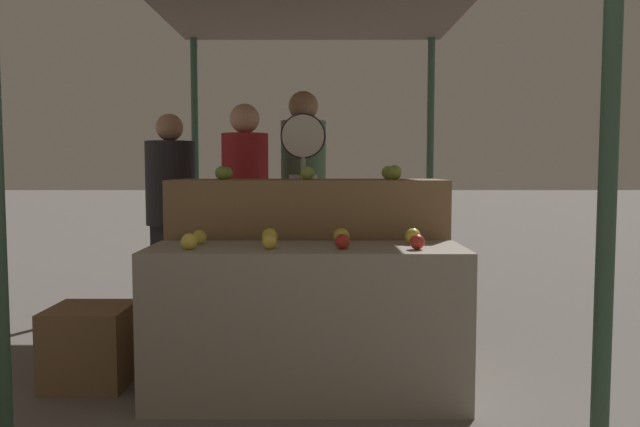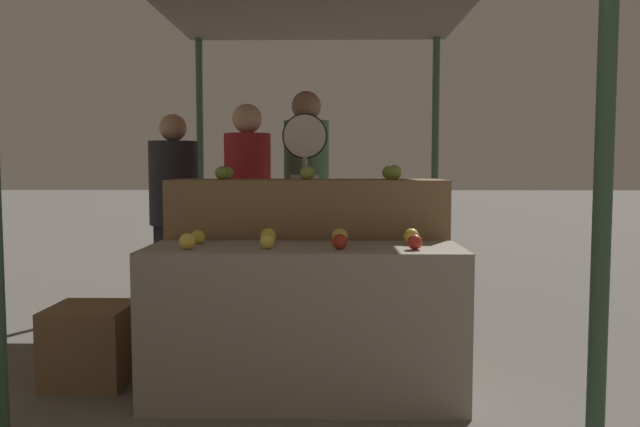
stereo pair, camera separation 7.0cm
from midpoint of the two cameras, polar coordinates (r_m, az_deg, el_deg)
The scene contains 22 objects.
ground_plane at distance 3.42m, azimuth -1.96°, elevation -16.56°, with size 60.00×60.00×0.00m, color #66605B.
display_counter_front at distance 3.30m, azimuth -1.97°, elevation -10.01°, with size 1.64×0.55×0.81m, color gray.
display_counter_back at distance 3.86m, azimuth -1.69°, elevation -5.39°, with size 1.64×0.55×1.14m, color olive.
apple_front_0 at distance 3.18m, azimuth -12.56°, elevation -2.52°, with size 0.08×0.08×0.08m, color yellow.
apple_front_1 at distance 3.14m, azimuth -5.35°, elevation -2.59°, with size 0.08×0.08×0.08m, color yellow.
apple_front_2 at distance 3.12m, azimuth 1.32°, elevation -2.59°, with size 0.08×0.08×0.08m, color #AD281E.
apple_front_3 at distance 3.15m, azimuth 8.16°, elevation -2.58°, with size 0.08×0.08×0.08m, color #B72D23.
apple_front_4 at distance 3.39m, azimuth -11.65°, elevation -2.13°, with size 0.08×0.08×0.08m, color gold.
apple_front_5 at distance 3.35m, azimuth -5.29°, elevation -2.07°, with size 0.09×0.09×0.09m, color gold.
apple_front_6 at distance 3.33m, azimuth 1.28°, elevation -2.08°, with size 0.09×0.09×0.09m, color gold.
apple_front_7 at distance 3.36m, azimuth 7.81°, elevation -2.06°, with size 0.09×0.09×0.09m, color gold.
apple_back_0 at distance 3.75m, azimuth -9.58°, elevation 3.67°, with size 0.08×0.08×0.08m, color #7AA338.
apple_back_1 at distance 3.70m, azimuth -1.83°, elevation 3.70°, with size 0.08×0.08×0.08m, color #8EB247.
apple_back_2 at distance 3.71m, azimuth 6.20°, elevation 3.75°, with size 0.09×0.09×0.09m, color #84AD3D.
apple_back_3 at distance 3.95m, azimuth -9.11°, elevation 3.67°, with size 0.08×0.08×0.08m, color #8EB247.
apple_back_4 at distance 3.90m, azimuth -1.61°, elevation 3.73°, with size 0.08×0.08×0.08m, color #84AD3D.
apple_back_5 at distance 3.92m, azimuth 5.65°, elevation 3.75°, with size 0.08×0.08×0.08m, color #8EB247.
produce_scale at distance 4.43m, azimuth -2.09°, elevation 3.77°, with size 0.32×0.20×1.60m.
person_vendor_at_scale at distance 4.73m, azimuth -7.35°, elevation 1.33°, with size 0.44×0.44×1.69m.
person_customer_left at distance 5.09m, azimuth -2.00°, elevation 2.53°, with size 0.50×0.50×1.83m.
person_customer_right at distance 5.10m, azimuth -13.95°, elevation 0.96°, with size 0.40×0.40×1.64m.
wooden_crate_side at distance 3.81m, azimuth -20.85°, elevation -11.22°, with size 0.44×0.44×0.44m, color brown.
Camera 1 is at (0.07, -3.20, 1.22)m, focal length 35.00 mm.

